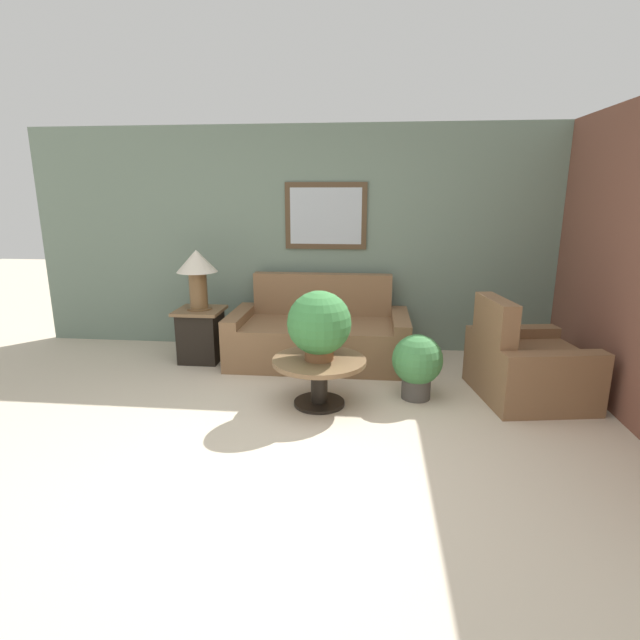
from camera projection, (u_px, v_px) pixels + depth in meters
ground_plane at (297, 458)px, 3.58m from camera, size 20.00×20.00×0.00m
wall_back at (330, 240)px, 5.87m from camera, size 7.19×0.09×2.60m
wall_right at (620, 259)px, 4.29m from camera, size 0.06×4.69×2.60m
couch_main at (319, 336)px, 5.57m from camera, size 1.96×0.97×0.94m
armchair at (526, 367)px, 4.59m from camera, size 1.05×1.14×0.94m
coffee_table at (319, 371)px, 4.42m from camera, size 0.83×0.83×0.43m
side_table at (201, 334)px, 5.60m from camera, size 0.51×0.51×0.59m
table_lamp at (197, 269)px, 5.42m from camera, size 0.44×0.44×0.66m
potted_plant_on_table at (319, 324)px, 4.30m from camera, size 0.56×0.56×0.61m
potted_plant_floor at (417, 363)px, 4.55m from camera, size 0.46×0.46×0.60m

